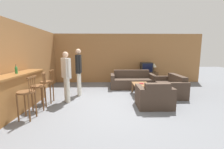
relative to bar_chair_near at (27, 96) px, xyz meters
name	(u,v)px	position (x,y,z in m)	size (l,w,h in m)	color
ground_plane	(118,105)	(2.28, 0.91, -0.60)	(24.00, 24.00, 0.00)	slate
wall_back	(114,58)	(2.28, 4.56, 0.70)	(9.40, 0.08, 2.60)	#9E6B3D
wall_left	(33,61)	(-0.91, 2.23, 0.70)	(0.08, 8.64, 2.60)	#9E6B3D
bar_counter	(18,92)	(-0.58, 0.62, -0.07)	(0.55, 2.30, 1.05)	brown
bar_chair_near	(27,96)	(0.00, 0.00, 0.00)	(0.43, 0.43, 1.07)	brown
bar_chair_mid	(39,89)	(0.00, 0.65, 0.00)	(0.46, 0.46, 1.07)	brown
bar_chair_far	(47,85)	(0.00, 1.25, 0.00)	(0.42, 0.42, 1.07)	brown
couch_far	(132,82)	(3.07, 3.20, -0.30)	(1.97, 0.86, 0.80)	#423328
armchair_near	(154,97)	(3.36, 0.75, -0.30)	(1.02, 0.82, 0.79)	#423328
loveseat_right	(170,87)	(4.38, 2.04, -0.31)	(0.79, 1.54, 0.78)	#423328
coffee_table	(141,86)	(3.24, 2.03, -0.23)	(0.61, 0.91, 0.44)	brown
tv_unit	(146,78)	(3.96, 4.20, -0.29)	(1.13, 0.53, 0.61)	#513823
tv	(146,67)	(3.96, 4.20, 0.26)	(0.57, 0.50, 0.49)	black
bottle	(16,70)	(-0.57, 0.62, 0.57)	(0.06, 0.06, 0.25)	#2D7F3D
book_on_table	(141,83)	(3.25, 2.03, -0.15)	(0.20, 0.18, 0.03)	maroon
table_lamp	(154,65)	(4.36, 4.20, 0.35)	(0.29, 0.29, 0.46)	brown
person_by_window	(79,69)	(0.87, 2.06, 0.40)	(0.20, 0.56, 1.76)	silver
person_by_counter	(66,74)	(0.61, 1.28, 0.34)	(0.39, 0.47, 1.66)	silver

